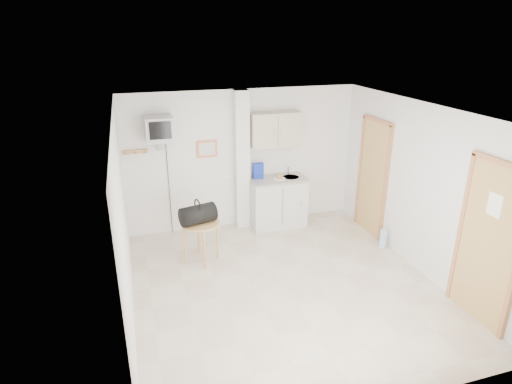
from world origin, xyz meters
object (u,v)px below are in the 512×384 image
object	(u,v)px
round_table	(201,228)
water_bottle	(383,239)
crt_television	(159,130)
duffel_bag	(198,214)

from	to	relation	value
round_table	water_bottle	xyz separation A→B (m)	(2.99, -0.45, -0.42)
crt_television	round_table	size ratio (longest dim) A/B	3.20
crt_television	duffel_bag	bearing A→B (deg)	-68.19
round_table	water_bottle	world-z (taller)	round_table
crt_television	duffel_bag	distance (m)	1.55
duffel_bag	water_bottle	xyz separation A→B (m)	(3.03, -0.42, -0.66)
round_table	crt_television	bearing A→B (deg)	114.20
duffel_bag	round_table	bearing A→B (deg)	27.51
water_bottle	duffel_bag	bearing A→B (deg)	172.18
crt_television	round_table	xyz separation A→B (m)	(0.44, -0.97, -1.36)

